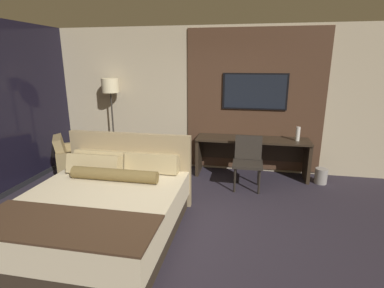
{
  "coord_description": "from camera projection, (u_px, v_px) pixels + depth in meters",
  "views": [
    {
      "loc": [
        0.9,
        -3.31,
        2.15
      ],
      "look_at": [
        0.06,
        1.05,
        0.92
      ],
      "focal_mm": 28.0,
      "sensor_mm": 36.0,
      "label": 1
    }
  ],
  "objects": [
    {
      "name": "waste_bin",
      "position": [
        321.0,
        176.0,
        5.43
      ],
      "size": [
        0.22,
        0.22,
        0.28
      ],
      "color": "gray",
      "rests_on": "ground_plane"
    },
    {
      "name": "ground_plane",
      "position": [
        172.0,
        233.0,
        3.87
      ],
      "size": [
        16.0,
        16.0,
        0.0
      ],
      "primitive_type": "plane",
      "color": "#28232D"
    },
    {
      "name": "floor_lamp",
      "position": [
        111.0,
        93.0,
        6.01
      ],
      "size": [
        0.34,
        0.34,
        1.82
      ],
      "color": "#282623",
      "rests_on": "ground_plane"
    },
    {
      "name": "tv",
      "position": [
        255.0,
        92.0,
        5.65
      ],
      "size": [
        1.21,
        0.04,
        0.68
      ],
      "color": "black"
    },
    {
      "name": "vase_tall",
      "position": [
        298.0,
        134.0,
        5.44
      ],
      "size": [
        0.08,
        0.08,
        0.26
      ],
      "color": "silver",
      "rests_on": "desk"
    },
    {
      "name": "desk",
      "position": [
        252.0,
        149.0,
        5.72
      ],
      "size": [
        2.1,
        0.56,
        0.74
      ],
      "color": "#2D2319",
      "rests_on": "ground_plane"
    },
    {
      "name": "armchair_by_window",
      "position": [
        77.0,
        162.0,
        5.72
      ],
      "size": [
        1.05,
        1.06,
        0.82
      ],
      "rotation": [
        0.0,
        0.0,
        2.15
      ],
      "color": "olive",
      "rests_on": "ground_plane"
    },
    {
      "name": "bed",
      "position": [
        102.0,
        210.0,
        3.78
      ],
      "size": [
        1.92,
        2.14,
        1.11
      ],
      "color": "#33281E",
      "rests_on": "ground_plane"
    },
    {
      "name": "wall_back_tv_panel",
      "position": [
        211.0,
        100.0,
        5.92
      ],
      "size": [
        7.2,
        0.09,
        2.8
      ],
      "color": "#BCAD8E",
      "rests_on": "ground_plane"
    },
    {
      "name": "desk_chair",
      "position": [
        248.0,
        157.0,
        5.18
      ],
      "size": [
        0.5,
        0.5,
        0.9
      ],
      "rotation": [
        0.0,
        0.0,
        0.0
      ],
      "color": "#28231E",
      "rests_on": "ground_plane"
    }
  ]
}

